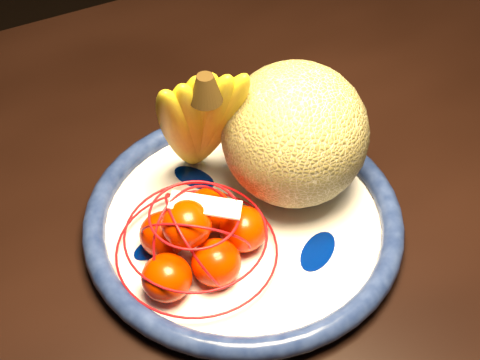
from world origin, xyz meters
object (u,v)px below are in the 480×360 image
object	(u,v)px
fruit_bowl	(243,221)
mandarin_bag	(197,239)
dining_table	(344,177)
banana_bunch	(198,118)
cantaloupe	(295,134)

from	to	relation	value
fruit_bowl	mandarin_bag	size ratio (longest dim) A/B	1.78
fruit_bowl	mandarin_bag	distance (m)	0.07
dining_table	fruit_bowl	xyz separation A→B (m)	(-0.18, -0.09, 0.09)
banana_bunch	mandarin_bag	world-z (taller)	banana_bunch
cantaloupe	mandarin_bag	size ratio (longest dim) A/B	0.81
cantaloupe	banana_bunch	bearing A→B (deg)	155.95
dining_table	mandarin_bag	bearing A→B (deg)	-158.90
dining_table	banana_bunch	size ratio (longest dim) A/B	7.62
cantaloupe	fruit_bowl	bearing A→B (deg)	-156.62
fruit_bowl	cantaloupe	world-z (taller)	cantaloupe
fruit_bowl	mandarin_bag	world-z (taller)	mandarin_bag
dining_table	mandarin_bag	xyz separation A→B (m)	(-0.24, -0.12, 0.12)
dining_table	fruit_bowl	bearing A→B (deg)	-158.30
dining_table	cantaloupe	bearing A→B (deg)	-155.86
fruit_bowl	banana_bunch	distance (m)	0.12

